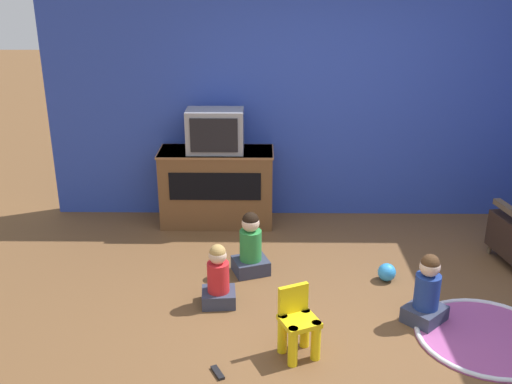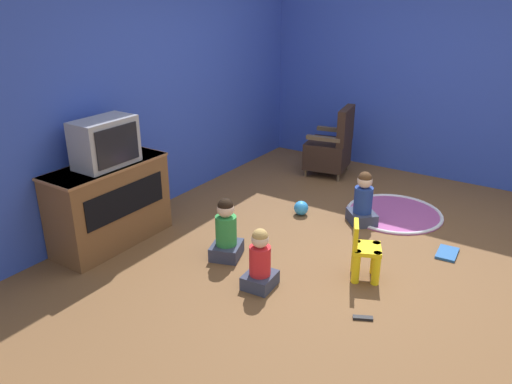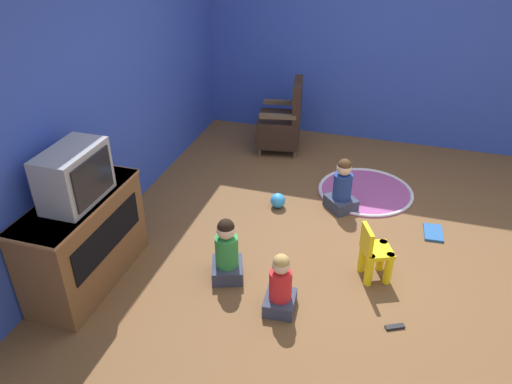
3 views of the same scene
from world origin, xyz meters
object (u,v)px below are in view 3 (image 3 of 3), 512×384
(tv_cabinet, at_px, (84,240))
(book, at_px, (433,233))
(black_armchair, at_px, (282,123))
(toy_ball, at_px, (278,201))
(remote_control, at_px, (395,327))
(child_watching_left, at_px, (280,286))
(child_watching_right, at_px, (342,188))
(yellow_kid_chair, at_px, (374,256))
(television, at_px, (74,176))
(child_watching_center, at_px, (227,253))

(tv_cabinet, xyz_separation_m, book, (1.54, -2.80, -0.40))
(black_armchair, distance_m, book, 2.35)
(toy_ball, height_order, remote_control, toy_ball)
(child_watching_left, height_order, child_watching_right, child_watching_right)
(black_armchair, height_order, yellow_kid_chair, black_armchair)
(toy_ball, relative_size, remote_control, 1.02)
(television, distance_m, child_watching_left, 1.77)
(child_watching_center, height_order, remote_control, child_watching_center)
(child_watching_center, height_order, toy_ball, child_watching_center)
(yellow_kid_chair, height_order, child_watching_right, child_watching_right)
(black_armchair, xyz_separation_m, yellow_kid_chair, (-2.19, -1.36, -0.13))
(black_armchair, xyz_separation_m, remote_control, (-2.74, -1.60, -0.35))
(yellow_kid_chair, relative_size, child_watching_right, 0.88)
(black_armchair, height_order, book, black_armchair)
(child_watching_center, relative_size, toy_ball, 3.71)
(yellow_kid_chair, distance_m, toy_ball, 1.35)
(yellow_kid_chair, relative_size, remote_control, 3.31)
(child_watching_left, xyz_separation_m, child_watching_right, (1.61, -0.24, 0.02))
(television, xyz_separation_m, child_watching_left, (0.13, -1.59, -0.79))
(tv_cabinet, xyz_separation_m, child_watching_left, (0.13, -1.63, -0.18))
(tv_cabinet, height_order, child_watching_right, tv_cabinet)
(tv_cabinet, bearing_deg, black_armchair, -17.51)
(tv_cabinet, distance_m, yellow_kid_chair, 2.40)
(child_watching_left, xyz_separation_m, toy_ball, (1.44, 0.40, -0.15))
(tv_cabinet, relative_size, child_watching_center, 2.02)
(television, distance_m, child_watching_right, 2.63)
(black_armchair, distance_m, yellow_kid_chair, 2.58)
(yellow_kid_chair, height_order, child_watching_left, child_watching_left)
(television, relative_size, toy_ball, 3.63)
(toy_ball, bearing_deg, child_watching_center, 173.66)
(television, distance_m, book, 3.31)
(toy_ball, bearing_deg, book, -90.85)
(tv_cabinet, bearing_deg, remote_control, -85.95)
(black_armchair, bearing_deg, child_watching_left, 3.86)
(television, distance_m, black_armchair, 3.12)
(black_armchair, distance_m, remote_control, 3.19)
(yellow_kid_chair, height_order, toy_ball, yellow_kid_chair)
(yellow_kid_chair, relative_size, child_watching_left, 0.96)
(toy_ball, height_order, book, toy_ball)
(toy_ball, bearing_deg, child_watching_left, -164.56)
(tv_cabinet, height_order, remote_control, tv_cabinet)
(child_watching_center, xyz_separation_m, remote_control, (-0.20, -1.42, -0.24))
(television, xyz_separation_m, child_watching_right, (1.73, -1.82, -0.77))
(toy_ball, xyz_separation_m, remote_control, (-1.39, -1.29, -0.07))
(black_armchair, relative_size, book, 3.12)
(child_watching_left, distance_m, child_watching_center, 0.59)
(yellow_kid_chair, xyz_separation_m, remote_control, (-0.55, -0.23, -0.21))
(book, bearing_deg, child_watching_left, 136.70)
(yellow_kid_chair, height_order, child_watching_center, child_watching_center)
(black_armchair, bearing_deg, child_watching_center, -6.36)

